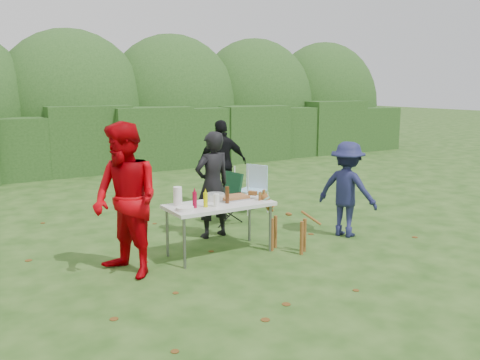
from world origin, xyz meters
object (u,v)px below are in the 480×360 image
child (347,189)px  mustard_bottle (206,200)px  person_black_puffy (222,163)px  lawn_chair (251,189)px  person_cook (212,185)px  paper_towel_roll (178,196)px  person_red_jacket (126,200)px  dog (288,223)px  camping_chair (224,198)px  folding_table (219,207)px  ketchup_bottle (195,200)px  beer_bottle (227,195)px

child → mustard_bottle: (-2.43, 0.17, 0.09)m
child → person_black_puffy: bearing=-9.8°
person_black_puffy → lawn_chair: 0.87m
person_cook → paper_towel_roll: 1.05m
person_red_jacket → child: size_ratio=1.29×
person_cook → dog: bearing=111.6°
child → dog: bearing=73.9°
child → camping_chair: 2.16m
person_cook → mustard_bottle: (-0.58, -0.88, 0.00)m
person_cook → dog: (0.59, -1.20, -0.42)m
mustard_bottle → folding_table: bearing=19.1°
lawn_chair → ketchup_bottle: ketchup_bottle is taller
dog → beer_bottle: (-0.81, 0.36, 0.44)m
person_cook → folding_table: bearing=63.6°
person_black_puffy → child: person_black_puffy is taller
beer_bottle → paper_towel_roll: 0.69m
ketchup_bottle → lawn_chair: bearing=42.0°
person_black_puffy → camping_chair: 1.35m
dog → ketchup_bottle: size_ratio=4.01×
person_cook → mustard_bottle: bearing=52.1°
person_cook → beer_bottle: bearing=70.9°
person_red_jacket → child: 3.56m
person_red_jacket → beer_bottle: 1.49m
dog → camping_chair: camping_chair is taller
ketchup_bottle → person_black_puffy: bearing=54.2°
dog → beer_bottle: size_ratio=3.68×
person_black_puffy → dog: size_ratio=1.93×
folding_table → person_red_jacket: (-1.39, -0.12, 0.29)m
camping_chair → beer_bottle: 1.75m
camping_chair → paper_towel_roll: 1.95m
child → paper_towel_roll: (-2.71, 0.46, 0.12)m
child → paper_towel_roll: size_ratio=5.81×
folding_table → camping_chair: camping_chair is taller
camping_chair → lawn_chair: 0.92m
person_cook → child: size_ratio=1.11×
person_red_jacket → person_black_puffy: size_ratio=1.14×
paper_towel_roll → dog: bearing=-22.7°
lawn_chair → paper_towel_roll: (-2.26, -1.66, 0.43)m
ketchup_bottle → paper_towel_roll: paper_towel_roll is taller
folding_table → camping_chair: bearing=58.6°
person_black_puffy → lawn_chair: person_black_puffy is taller
folding_table → lawn_chair: size_ratio=1.71×
person_black_puffy → paper_towel_roll: person_black_puffy is taller
folding_table → person_cook: size_ratio=0.89×
dog → folding_table: bearing=28.6°
folding_table → paper_towel_roll: bearing=160.4°
ketchup_bottle → beer_bottle: (0.51, 0.01, 0.01)m
folding_table → camping_chair: 1.72m
person_cook → camping_chair: bearing=-135.4°
person_cook → mustard_bottle: 1.06m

